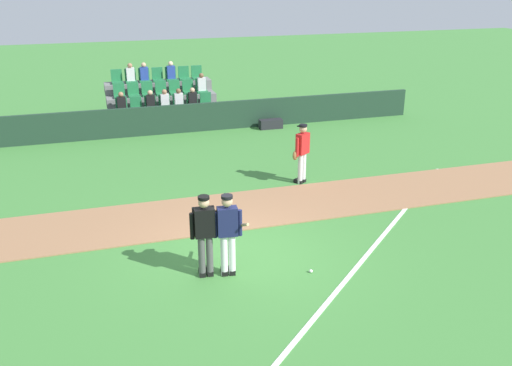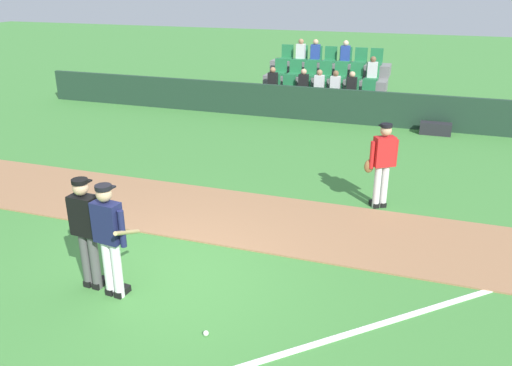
{
  "view_description": "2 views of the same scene",
  "coord_description": "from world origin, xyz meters",
  "px_view_note": "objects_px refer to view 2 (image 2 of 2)",
  "views": [
    {
      "loc": [
        -2.84,
        -10.45,
        5.87
      ],
      "look_at": [
        0.62,
        0.88,
        1.29
      ],
      "focal_mm": 39.08,
      "sensor_mm": 36.0,
      "label": 1
    },
    {
      "loc": [
        3.58,
        -6.19,
        4.38
      ],
      "look_at": [
        0.88,
        1.75,
        1.02
      ],
      "focal_mm": 36.07,
      "sensor_mm": 36.0,
      "label": 2
    }
  ],
  "objects_px": {
    "umpire_home_plate": "(87,227)",
    "baseball": "(206,333)",
    "equipment_bag": "(435,129)",
    "runner_red_jersey": "(382,163)",
    "batter_navy_jersey": "(110,237)"
  },
  "relations": [
    {
      "from": "umpire_home_plate",
      "to": "baseball",
      "type": "height_order",
      "value": "umpire_home_plate"
    },
    {
      "from": "umpire_home_plate",
      "to": "equipment_bag",
      "type": "relative_size",
      "value": 1.96
    },
    {
      "from": "runner_red_jersey",
      "to": "baseball",
      "type": "height_order",
      "value": "runner_red_jersey"
    },
    {
      "from": "umpire_home_plate",
      "to": "baseball",
      "type": "bearing_deg",
      "value": -14.33
    },
    {
      "from": "runner_red_jersey",
      "to": "baseball",
      "type": "bearing_deg",
      "value": -109.02
    },
    {
      "from": "equipment_bag",
      "to": "batter_navy_jersey",
      "type": "bearing_deg",
      "value": -112.8
    },
    {
      "from": "equipment_bag",
      "to": "umpire_home_plate",
      "type": "bearing_deg",
      "value": -115.1
    },
    {
      "from": "umpire_home_plate",
      "to": "baseball",
      "type": "relative_size",
      "value": 23.78
    },
    {
      "from": "batter_navy_jersey",
      "to": "runner_red_jersey",
      "type": "relative_size",
      "value": 1.0
    },
    {
      "from": "batter_navy_jersey",
      "to": "baseball",
      "type": "bearing_deg",
      "value": -14.74
    },
    {
      "from": "runner_red_jersey",
      "to": "equipment_bag",
      "type": "xyz_separation_m",
      "value": [
        1.03,
        5.9,
        -0.78
      ]
    },
    {
      "from": "umpire_home_plate",
      "to": "equipment_bag",
      "type": "xyz_separation_m",
      "value": [
        4.8,
        10.25,
        -0.82
      ]
    },
    {
      "from": "baseball",
      "to": "equipment_bag",
      "type": "relative_size",
      "value": 0.08
    },
    {
      "from": "batter_navy_jersey",
      "to": "baseball",
      "type": "distance_m",
      "value": 1.93
    },
    {
      "from": "batter_navy_jersey",
      "to": "equipment_bag",
      "type": "relative_size",
      "value": 1.96
    }
  ]
}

